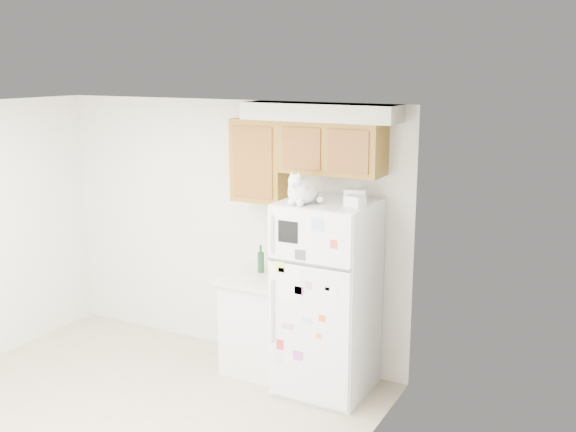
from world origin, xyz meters
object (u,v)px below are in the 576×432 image
Objects in this scene: refrigerator at (327,298)px; bottle_green at (261,259)px; storage_box_back at (355,195)px; base_counter at (262,323)px; storage_box_front at (355,201)px; cat at (301,191)px; bottle_amber at (280,257)px.

refrigerator is 0.80m from bottle_green.
storage_box_back reaches higher than refrigerator.
base_counter is 1.56m from storage_box_back.
storage_box_front is at bearing -9.67° from base_counter.
cat reaches higher than bottle_amber.
storage_box_back is (0.34, 0.33, -0.06)m from cat.
bottle_green is (-0.07, 0.10, 0.59)m from base_counter.
cat is 1.56× the size of bottle_green.
storage_box_front is 1.27m from bottle_green.
cat is 2.76× the size of storage_box_front.
cat is at bearing -31.13° from bottle_green.
refrigerator is 5.84× the size of bottle_amber.
bottle_green reaches higher than base_counter.
storage_box_front is at bearing -21.69° from bottle_amber.
refrigerator is 0.99m from cat.
refrigerator is 0.79m from base_counter.
bottle_green is at bearing 167.31° from refrigerator.
storage_box_back is 1.18m from bottle_green.
base_counter is at bearing -55.29° from bottle_green.
storage_box_front is (0.97, -0.17, 1.28)m from base_counter.
refrigerator is 0.94m from storage_box_front.
bottle_green is at bearing 148.87° from cat.
base_counter is at bearing 173.91° from refrigerator.
base_counter is 3.47× the size of bottle_green.
bottle_amber is (0.08, 0.19, 0.60)m from base_counter.
storage_box_back is (0.88, 0.06, 1.29)m from base_counter.
bottle_amber is (-0.80, 0.13, -0.68)m from storage_box_back.
storage_box_back is 1.20× the size of storage_box_front.
base_counter is 0.60m from bottle_green.
cat is at bearing -151.27° from storage_box_front.
bottle_amber is (-0.89, 0.35, -0.68)m from storage_box_front.
bottle_amber is (-0.61, 0.26, 0.21)m from refrigerator.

